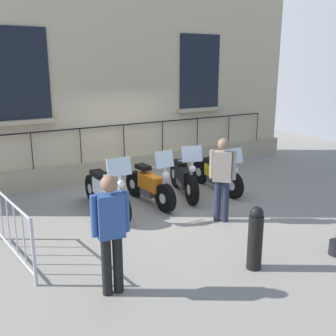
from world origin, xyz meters
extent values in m
plane|color=gray|center=(0.00, 0.00, 0.00)|extent=(60.00, 60.00, 0.00)
cube|color=#C6B28E|center=(-2.29, 0.00, 4.30)|extent=(0.60, 11.76, 8.60)
cube|color=tan|center=(-1.91, 0.00, 0.28)|extent=(0.20, 11.76, 0.56)
cube|color=black|center=(-1.97, 2.59, 2.87)|extent=(0.06, 1.39, 2.13)
cube|color=tan|center=(-1.89, 2.59, 1.75)|extent=(0.24, 1.59, 0.10)
cube|color=black|center=(-1.97, -2.59, 2.87)|extent=(0.06, 1.39, 2.13)
cube|color=tan|center=(-1.89, -2.59, 1.75)|extent=(0.24, 1.59, 0.10)
cube|color=black|center=(-1.87, 0.00, 1.48)|extent=(0.03, 9.88, 0.03)
cylinder|color=black|center=(-1.87, -2.47, 1.02)|extent=(0.02, 0.02, 0.92)
cylinder|color=black|center=(-1.87, -1.23, 1.02)|extent=(0.02, 0.02, 0.92)
cylinder|color=black|center=(-1.87, 0.00, 1.02)|extent=(0.02, 0.02, 0.92)
cylinder|color=black|center=(-1.87, 1.23, 1.02)|extent=(0.02, 0.02, 0.92)
cylinder|color=black|center=(-1.87, 2.47, 1.02)|extent=(0.02, 0.02, 0.92)
cylinder|color=black|center=(-1.87, 3.70, 1.02)|extent=(0.02, 0.02, 0.92)
cylinder|color=black|center=(-1.87, 4.94, 1.02)|extent=(0.02, 0.02, 0.92)
cylinder|color=black|center=(1.17, -1.48, 0.32)|extent=(0.65, 0.16, 0.65)
cylinder|color=silver|center=(1.17, -1.48, 0.32)|extent=(0.23, 0.17, 0.23)
cylinder|color=black|center=(-0.37, -1.50, 0.32)|extent=(0.65, 0.16, 0.65)
cylinder|color=silver|center=(-0.37, -1.50, 0.32)|extent=(0.23, 0.17, 0.23)
cube|color=silver|center=(0.45, -1.49, 0.54)|extent=(0.97, 0.28, 0.35)
cube|color=#4C4C51|center=(0.35, -1.49, 0.29)|extent=(0.58, 0.23, 0.23)
cube|color=black|center=(0.06, -1.49, 0.77)|extent=(0.54, 0.25, 0.10)
cylinder|color=silver|center=(1.12, -1.48, 0.67)|extent=(0.16, 0.06, 0.71)
cylinder|color=silver|center=(1.07, -1.48, 1.02)|extent=(0.04, 0.61, 0.04)
sphere|color=white|center=(1.19, -1.48, 0.84)|extent=(0.16, 0.16, 0.16)
cylinder|color=silver|center=(0.16, -1.34, 0.18)|extent=(0.87, 0.09, 0.08)
cube|color=silver|center=(1.13, -1.48, 1.17)|extent=(0.13, 0.50, 0.36)
cylinder|color=black|center=(1.04, -0.39, 0.31)|extent=(0.63, 0.19, 0.62)
cylinder|color=silver|center=(1.04, -0.39, 0.31)|extent=(0.23, 0.18, 0.22)
cylinder|color=black|center=(-0.23, -0.49, 0.31)|extent=(0.63, 0.19, 0.62)
cylinder|color=silver|center=(-0.23, -0.49, 0.31)|extent=(0.23, 0.18, 0.22)
cube|color=orange|center=(0.45, -0.44, 0.52)|extent=(0.73, 0.29, 0.34)
cube|color=#4C4C51|center=(0.36, -0.44, 0.28)|extent=(0.44, 0.22, 0.22)
cube|color=black|center=(0.15, -0.46, 0.81)|extent=(0.42, 0.25, 0.10)
cylinder|color=silver|center=(0.99, -0.40, 0.66)|extent=(0.16, 0.07, 0.71)
cylinder|color=silver|center=(0.94, -0.40, 1.01)|extent=(0.08, 0.53, 0.04)
sphere|color=white|center=(1.06, -0.39, 0.83)|extent=(0.16, 0.16, 0.16)
cylinder|color=silver|center=(0.22, -0.32, 0.17)|extent=(0.65, 0.13, 0.08)
cube|color=silver|center=(1.00, -0.40, 1.16)|extent=(0.15, 0.44, 0.36)
cylinder|color=black|center=(0.93, 0.37, 0.34)|extent=(0.70, 0.34, 0.68)
cylinder|color=silver|center=(0.93, 0.37, 0.34)|extent=(0.28, 0.22, 0.24)
cylinder|color=black|center=(-0.38, 0.77, 0.34)|extent=(0.70, 0.34, 0.68)
cylinder|color=silver|center=(-0.38, 0.77, 0.34)|extent=(0.28, 0.22, 0.24)
cube|color=black|center=(0.32, 0.55, 0.53)|extent=(0.90, 0.50, 0.30)
cube|color=#4C4C51|center=(0.23, 0.58, 0.31)|extent=(0.56, 0.35, 0.24)
cube|color=black|center=(-0.02, 0.66, 0.72)|extent=(0.53, 0.36, 0.10)
cylinder|color=silver|center=(0.89, 0.38, 0.68)|extent=(0.17, 0.10, 0.68)
cylinder|color=silver|center=(0.84, 0.40, 1.01)|extent=(0.20, 0.55, 0.04)
sphere|color=white|center=(0.95, 0.36, 0.83)|extent=(0.16, 0.16, 0.16)
cylinder|color=silver|center=(0.11, 0.77, 0.19)|extent=(0.77, 0.31, 0.08)
cube|color=silver|center=(0.89, 0.38, 1.16)|extent=(0.25, 0.48, 0.36)
cylinder|color=black|center=(1.12, 1.44, 0.32)|extent=(0.63, 0.13, 0.63)
cylinder|color=silver|center=(1.12, 1.44, 0.32)|extent=(0.22, 0.14, 0.22)
cylinder|color=black|center=(-0.28, 1.47, 0.32)|extent=(0.63, 0.13, 0.63)
cylinder|color=silver|center=(-0.28, 1.47, 0.32)|extent=(0.22, 0.14, 0.22)
cube|color=gold|center=(0.47, 1.45, 0.50)|extent=(0.78, 0.29, 0.29)
cube|color=#4C4C51|center=(0.37, 1.46, 0.28)|extent=(0.47, 0.22, 0.22)
cube|color=black|center=(0.15, 1.46, 0.71)|extent=(0.44, 0.25, 0.10)
cylinder|color=silver|center=(1.07, 1.44, 0.59)|extent=(0.16, 0.06, 0.57)
cylinder|color=silver|center=(1.02, 1.44, 0.87)|extent=(0.05, 0.58, 0.04)
sphere|color=white|center=(1.14, 1.44, 0.69)|extent=(0.16, 0.16, 0.16)
cylinder|color=silver|center=(0.23, 1.61, 0.17)|extent=(0.69, 0.10, 0.08)
cube|color=silver|center=(1.08, 1.44, 1.02)|extent=(0.14, 0.48, 0.36)
cylinder|color=#B7B7BF|center=(2.62, -3.49, 0.53)|extent=(0.05, 0.05, 1.05)
cylinder|color=#B7B7BF|center=(1.64, -3.60, 1.02)|extent=(1.96, 0.26, 0.04)
cylinder|color=#B7B7BF|center=(1.64, -3.60, 0.15)|extent=(1.96, 0.26, 0.04)
cylinder|color=#B7B7BF|center=(1.06, -3.67, 0.60)|extent=(0.02, 0.02, 0.87)
cylinder|color=#B7B7BF|center=(1.45, -3.62, 0.60)|extent=(0.02, 0.02, 0.87)
cylinder|color=#B7B7BF|center=(1.84, -3.58, 0.60)|extent=(0.02, 0.02, 0.87)
cylinder|color=#B7B7BF|center=(2.23, -3.53, 0.60)|extent=(0.02, 0.02, 0.87)
cylinder|color=black|center=(3.86, -0.45, 0.44)|extent=(0.23, 0.23, 0.87)
sphere|color=black|center=(3.86, -0.45, 0.92)|extent=(0.21, 0.21, 0.21)
cylinder|color=black|center=(3.35, -2.69, 0.42)|extent=(0.14, 0.14, 0.85)
cylinder|color=black|center=(3.37, -2.53, 0.42)|extent=(0.14, 0.14, 0.85)
cube|color=#2D4C8C|center=(3.36, -2.61, 1.15)|extent=(0.26, 0.38, 0.60)
sphere|color=#8C664C|center=(3.36, -2.61, 1.60)|extent=(0.23, 0.23, 0.23)
cylinder|color=#2D4C8C|center=(3.33, -2.82, 1.18)|extent=(0.09, 0.09, 0.57)
cylinder|color=#2D4C8C|center=(3.39, -2.39, 1.18)|extent=(0.09, 0.09, 0.57)
cylinder|color=#23283D|center=(2.01, 0.26, 0.42)|extent=(0.14, 0.14, 0.85)
cylinder|color=#23283D|center=(2.13, 0.37, 0.42)|extent=(0.14, 0.14, 0.85)
cube|color=gray|center=(2.07, 0.32, 1.15)|extent=(0.41, 0.41, 0.60)
sphere|color=#8C664C|center=(2.07, 0.32, 1.59)|extent=(0.23, 0.23, 0.23)
cylinder|color=gray|center=(1.91, 0.17, 1.18)|extent=(0.09, 0.09, 0.57)
cylinder|color=gray|center=(2.23, 0.47, 1.18)|extent=(0.09, 0.09, 0.57)
camera|label=1|loc=(7.97, -4.47, 3.11)|focal=42.31mm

